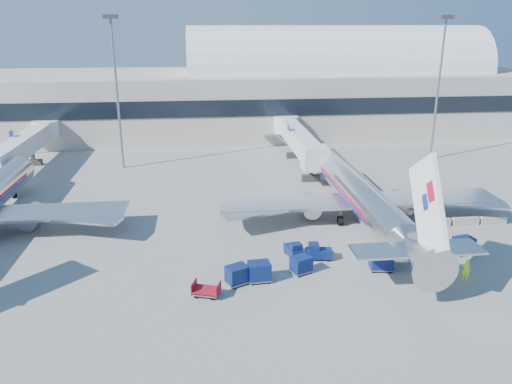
{
  "coord_description": "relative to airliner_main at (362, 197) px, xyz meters",
  "views": [
    {
      "loc": [
        -7.54,
        -46.76,
        21.48
      ],
      "look_at": [
        -1.79,
        6.0,
        3.42
      ],
      "focal_mm": 35.0,
      "sensor_mm": 36.0,
      "label": 1
    }
  ],
  "objects": [
    {
      "name": "cart_solo_far",
      "position": [
        7.44,
        -9.3,
        -2.03
      ],
      "size": [
        2.16,
        1.81,
        1.68
      ],
      "rotation": [
        0.0,
        0.0,
        0.2
      ],
      "color": "#0A194E",
      "rests_on": "ground"
    },
    {
      "name": "barrier_far",
      "position": [
        14.6,
        -2.51,
        -2.48
      ],
      "size": [
        3.0,
        0.55,
        0.9
      ],
      "primitive_type": "cube",
      "color": "#9E9E96",
      "rests_on": "ground"
    },
    {
      "name": "tug_right",
      "position": [
        0.57,
        -8.51,
        -2.31
      ],
      "size": [
        2.31,
        1.72,
        1.35
      ],
      "rotation": [
        0.0,
        0.0,
        -0.37
      ],
      "color": "#0A194E",
      "rests_on": "ground"
    },
    {
      "name": "tug_lead",
      "position": [
        -6.97,
        -8.97,
        -2.19
      ],
      "size": [
        2.6,
        1.5,
        1.62
      ],
      "rotation": [
        0.0,
        0.0,
        -0.11
      ],
      "color": "#0A194E",
      "rests_on": "ground"
    },
    {
      "name": "mast_west",
      "position": [
        -30.0,
        25.49,
        11.87
      ],
      "size": [
        2.0,
        1.2,
        22.6
      ],
      "color": "slate",
      "rests_on": "ground"
    },
    {
      "name": "airliner_main",
      "position": [
        0.0,
        0.0,
        0.0
      ],
      "size": [
        32.0,
        37.26,
        12.07
      ],
      "color": "silver",
      "rests_on": "ground"
    },
    {
      "name": "jetbridge_near",
      "position": [
        -2.4,
        26.3,
        1.0
      ],
      "size": [
        4.4,
        27.5,
        6.25
      ],
      "color": "silver",
      "rests_on": "ground"
    },
    {
      "name": "ramp_worker",
      "position": [
        5.01,
        -14.37,
        -1.97
      ],
      "size": [
        0.8,
        0.83,
        1.92
      ],
      "primitive_type": "imported",
      "rotation": [
        0.0,
        0.0,
        2.25
      ],
      "color": "#8DDA17",
      "rests_on": "ground"
    },
    {
      "name": "jetbridge_mid",
      "position": [
        -44.4,
        26.3,
        1.0
      ],
      "size": [
        4.4,
        27.5,
        6.25
      ],
      "color": "silver",
      "rests_on": "ground"
    },
    {
      "name": "cart_train_b",
      "position": [
        -13.04,
        -12.64,
        -1.98
      ],
      "size": [
        2.15,
        1.72,
        1.77
      ],
      "rotation": [
        0.0,
        0.0,
        0.1
      ],
      "color": "#0A194E",
      "rests_on": "ground"
    },
    {
      "name": "cart_solo_near",
      "position": [
        -1.74,
        -11.76,
        -1.95
      ],
      "size": [
        2.23,
        1.8,
        1.82
      ],
      "rotation": [
        0.0,
        0.0,
        -0.11
      ],
      "color": "#0A194E",
      "rests_on": "ground"
    },
    {
      "name": "mast_east",
      "position": [
        20.0,
        25.49,
        11.87
      ],
      "size": [
        2.0,
        1.2,
        22.6
      ],
      "color": "slate",
      "rests_on": "ground"
    },
    {
      "name": "cart_train_a",
      "position": [
        -9.12,
        -11.54,
        -2.08
      ],
      "size": [
        2.23,
        2.03,
        1.59
      ],
      "rotation": [
        0.0,
        0.0,
        0.46
      ],
      "color": "#0A194E",
      "rests_on": "ground"
    },
    {
      "name": "barrier_near",
      "position": [
        8.0,
        -2.51,
        -2.48
      ],
      "size": [
        3.0,
        0.55,
        0.9
      ],
      "primitive_type": "cube",
      "color": "#9E9E96",
      "rests_on": "ground"
    },
    {
      "name": "cart_open_red",
      "position": [
        -17.66,
        -14.64,
        -2.5
      ],
      "size": [
        2.57,
        2.15,
        0.59
      ],
      "rotation": [
        0.0,
        0.0,
        -0.31
      ],
      "color": "slate",
      "rests_on": "ground"
    },
    {
      "name": "terminal",
      "position": [
        -23.6,
        51.46,
        4.6
      ],
      "size": [
        170.0,
        28.15,
        21.0
      ],
      "color": "#B2AA9E",
      "rests_on": "ground"
    },
    {
      "name": "cart_train_c",
      "position": [
        -14.99,
        -12.93,
        -2.03
      ],
      "size": [
        2.35,
        2.15,
        1.68
      ],
      "rotation": [
        0.0,
        0.0,
        0.46
      ],
      "color": "#0A194E",
      "rests_on": "ground"
    },
    {
      "name": "ground",
      "position": [
        -10.0,
        -4.51,
        -2.93
      ],
      "size": [
        260.0,
        260.0,
        0.0
      ],
      "primitive_type": "plane",
      "color": "gray",
      "rests_on": "ground"
    },
    {
      "name": "barrier_mid",
      "position": [
        11.3,
        -2.51,
        -2.48
      ],
      "size": [
        3.0,
        0.55,
        0.9
      ],
      "primitive_type": "cube",
      "color": "#9E9E96",
      "rests_on": "ground"
    },
    {
      "name": "tug_left",
      "position": [
        -9.17,
        -8.25,
        -2.22
      ],
      "size": [
        1.69,
        2.59,
        1.56
      ],
      "rotation": [
        0.0,
        0.0,
        1.79
      ],
      "color": "#0A194E",
      "rests_on": "ground"
    }
  ]
}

